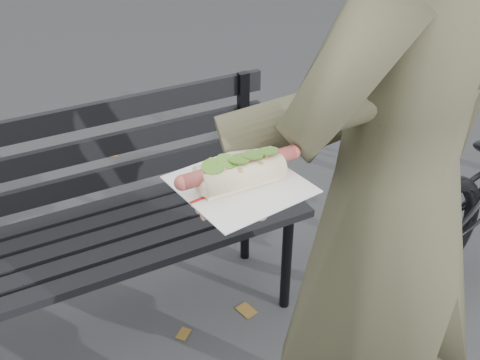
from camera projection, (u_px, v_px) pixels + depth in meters
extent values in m
cylinder|color=black|center=(286.00, 263.00, 2.18)|extent=(0.04, 0.04, 0.45)
cylinder|color=black|center=(245.00, 217.00, 2.43)|extent=(0.04, 0.04, 0.45)
cube|color=black|center=(112.00, 273.00, 1.78)|extent=(1.50, 0.07, 0.03)
cube|color=black|center=(104.00, 257.00, 1.85)|extent=(1.50, 0.07, 0.03)
cube|color=black|center=(96.00, 241.00, 1.91)|extent=(1.50, 0.07, 0.03)
cube|color=black|center=(89.00, 227.00, 1.98)|extent=(1.50, 0.07, 0.03)
cube|color=black|center=(83.00, 214.00, 2.05)|extent=(1.50, 0.07, 0.03)
cube|color=black|center=(243.00, 123.00, 2.21)|extent=(0.04, 0.03, 0.42)
cube|color=black|center=(76.00, 186.00, 2.01)|extent=(1.50, 0.02, 0.08)
cube|color=black|center=(70.00, 154.00, 1.94)|extent=(1.50, 0.02, 0.08)
cube|color=black|center=(64.00, 121.00, 1.87)|extent=(1.50, 0.02, 0.08)
imported|color=#4C4C33|center=(391.00, 204.00, 1.26)|extent=(0.77, 0.58, 1.90)
cylinder|color=#4C4C33|center=(349.00, 103.00, 1.05)|extent=(0.51, 0.23, 0.19)
cylinder|color=#D8A384|center=(258.00, 181.00, 0.94)|extent=(0.09, 0.08, 0.07)
ellipsoid|color=#D8A384|center=(240.00, 193.00, 0.92)|extent=(0.10, 0.11, 0.03)
cylinder|color=#D8A384|center=(218.00, 211.00, 0.88)|extent=(0.05, 0.02, 0.02)
cylinder|color=#D8A384|center=(212.00, 204.00, 0.89)|extent=(0.05, 0.02, 0.02)
cylinder|color=#D8A384|center=(207.00, 198.00, 0.90)|extent=(0.05, 0.02, 0.02)
cylinder|color=#D8A384|center=(202.00, 191.00, 0.92)|extent=(0.05, 0.02, 0.02)
cylinder|color=#D8A384|center=(262.00, 207.00, 0.88)|extent=(0.04, 0.05, 0.02)
cube|color=white|center=(240.00, 184.00, 0.91)|extent=(0.21, 0.21, 0.00)
cube|color=#B21E1E|center=(240.00, 183.00, 0.91)|extent=(0.19, 0.03, 0.00)
cylinder|color=#B24B44|center=(240.00, 167.00, 0.89)|extent=(0.20, 0.02, 0.02)
sphere|color=#B24B44|center=(182.00, 183.00, 0.85)|extent=(0.03, 0.02, 0.02)
sphere|color=#B24B44|center=(293.00, 152.00, 0.93)|extent=(0.02, 0.02, 0.02)
sphere|color=#9E6B2D|center=(243.00, 155.00, 0.90)|extent=(0.01, 0.01, 0.01)
sphere|color=#9E6B2D|center=(265.00, 158.00, 0.90)|extent=(0.01, 0.01, 0.01)
sphere|color=#9E6B2D|center=(224.00, 169.00, 0.87)|extent=(0.01, 0.01, 0.01)
sphere|color=#9E6B2D|center=(208.00, 167.00, 0.89)|extent=(0.01, 0.01, 0.01)
sphere|color=#9E6B2D|center=(248.00, 165.00, 0.88)|extent=(0.01, 0.01, 0.01)
sphere|color=#9E6B2D|center=(204.00, 171.00, 0.88)|extent=(0.01, 0.01, 0.01)
sphere|color=#9E6B2D|center=(270.00, 162.00, 0.90)|extent=(0.01, 0.01, 0.01)
sphere|color=#9E6B2D|center=(239.00, 172.00, 0.87)|extent=(0.01, 0.01, 0.01)
sphere|color=#9E6B2D|center=(247.00, 165.00, 0.88)|extent=(0.01, 0.01, 0.01)
sphere|color=#9E6B2D|center=(205.00, 175.00, 0.87)|extent=(0.01, 0.01, 0.01)
sphere|color=#9E6B2D|center=(239.00, 167.00, 0.88)|extent=(0.01, 0.01, 0.01)
sphere|color=#9E6B2D|center=(212.00, 168.00, 0.87)|extent=(0.01, 0.01, 0.01)
sphere|color=#9E6B2D|center=(221.00, 170.00, 0.87)|extent=(0.01, 0.01, 0.01)
sphere|color=#9E6B2D|center=(211.00, 161.00, 0.89)|extent=(0.01, 0.01, 0.01)
sphere|color=#9E6B2D|center=(261.00, 164.00, 0.88)|extent=(0.01, 0.01, 0.01)
sphere|color=#9E6B2D|center=(218.00, 169.00, 0.88)|extent=(0.01, 0.01, 0.01)
sphere|color=#9E6B2D|center=(263.00, 150.00, 0.92)|extent=(0.01, 0.01, 0.01)
sphere|color=#9E6B2D|center=(253.00, 155.00, 0.91)|extent=(0.01, 0.01, 0.01)
sphere|color=#9E6B2D|center=(270.00, 162.00, 0.90)|extent=(0.01, 0.01, 0.01)
sphere|color=#9E6B2D|center=(223.00, 164.00, 0.89)|extent=(0.01, 0.01, 0.01)
sphere|color=#9E6B2D|center=(271.00, 155.00, 0.92)|extent=(0.01, 0.01, 0.01)
sphere|color=#9E6B2D|center=(250.00, 154.00, 0.91)|extent=(0.01, 0.01, 0.01)
cylinder|color=#4B7E22|center=(213.00, 167.00, 0.87)|extent=(0.04, 0.04, 0.01)
cylinder|color=#4B7E22|center=(227.00, 161.00, 0.88)|extent=(0.04, 0.04, 0.01)
cylinder|color=#4B7E22|center=(239.00, 159.00, 0.88)|extent=(0.04, 0.04, 0.01)
cylinder|color=#4B7E22|center=(253.00, 155.00, 0.89)|extent=(0.04, 0.04, 0.01)
cylinder|color=#4B7E22|center=(267.00, 151.00, 0.90)|extent=(0.04, 0.04, 0.01)
cube|color=brown|center=(341.00, 302.00, 2.31)|extent=(0.07, 0.08, 0.00)
cube|color=brown|center=(261.00, 169.00, 3.18)|extent=(0.08, 0.09, 0.00)
cube|color=brown|center=(456.00, 221.00, 2.78)|extent=(0.07, 0.06, 0.00)
cube|color=brown|center=(112.00, 154.00, 3.32)|extent=(0.09, 0.08, 0.00)
cube|color=brown|center=(401.00, 298.00, 2.33)|extent=(0.05, 0.05, 0.00)
cube|color=brown|center=(184.00, 334.00, 2.17)|extent=(0.07, 0.07, 0.00)
cube|color=brown|center=(246.00, 310.00, 2.27)|extent=(0.07, 0.09, 0.00)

